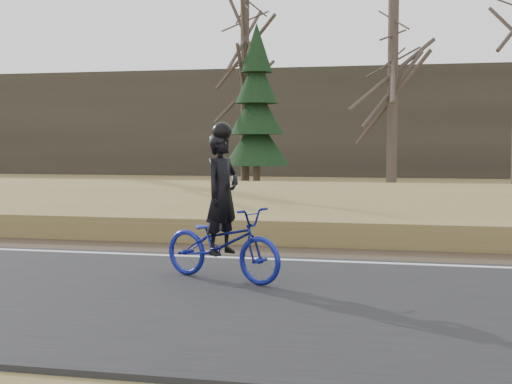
# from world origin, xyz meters

# --- Properties ---
(ground) EXTENTS (120.00, 120.00, 0.00)m
(ground) POSITION_xyz_m (0.00, 0.00, 0.00)
(ground) COLOR olive
(ground) RESTS_ON ground
(road) EXTENTS (120.00, 6.00, 0.06)m
(road) POSITION_xyz_m (0.00, -2.50, 0.03)
(road) COLOR black
(road) RESTS_ON ground
(edge_line) EXTENTS (120.00, 0.12, 0.01)m
(edge_line) POSITION_xyz_m (0.00, 0.20, 0.07)
(edge_line) COLOR silver
(edge_line) RESTS_ON road
(shoulder) EXTENTS (120.00, 1.60, 0.04)m
(shoulder) POSITION_xyz_m (0.00, 1.20, 0.02)
(shoulder) COLOR #473A2B
(shoulder) RESTS_ON ground
(embankment) EXTENTS (120.00, 5.00, 0.44)m
(embankment) POSITION_xyz_m (0.00, 4.20, 0.22)
(embankment) COLOR olive
(embankment) RESTS_ON ground
(ballast) EXTENTS (120.00, 3.00, 0.45)m
(ballast) POSITION_xyz_m (0.00, 8.00, 0.23)
(ballast) COLOR slate
(ballast) RESTS_ON ground
(railroad) EXTENTS (120.00, 2.40, 0.29)m
(railroad) POSITION_xyz_m (0.00, 8.00, 0.53)
(railroad) COLOR black
(railroad) RESTS_ON ballast
(treeline_backdrop) EXTENTS (120.00, 4.00, 6.00)m
(treeline_backdrop) POSITION_xyz_m (0.00, 30.00, 3.00)
(treeline_backdrop) COLOR #383328
(treeline_backdrop) RESTS_ON ground
(cyclist) EXTENTS (1.99, 1.33, 2.11)m
(cyclist) POSITION_xyz_m (-2.01, -1.58, 0.72)
(cyclist) COLOR navy
(cyclist) RESTS_ON road
(bare_tree_left) EXTENTS (0.36, 0.36, 8.18)m
(bare_tree_left) POSITION_xyz_m (-6.31, 17.77, 4.09)
(bare_tree_left) COLOR #4E4239
(bare_tree_left) RESTS_ON ground
(bare_tree_near_left) EXTENTS (0.36, 0.36, 7.37)m
(bare_tree_near_left) POSITION_xyz_m (-0.25, 13.30, 3.69)
(bare_tree_near_left) COLOR #4E4239
(bare_tree_near_left) RESTS_ON ground
(conifer) EXTENTS (2.60, 2.60, 6.59)m
(conifer) POSITION_xyz_m (-5.64, 16.95, 3.12)
(conifer) COLOR #4E4239
(conifer) RESTS_ON ground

